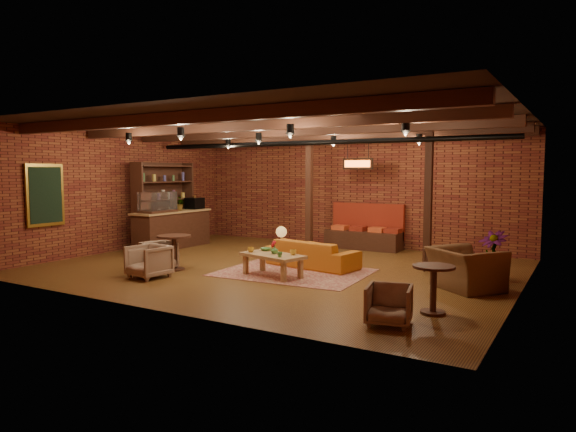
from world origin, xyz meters
The scene contains 29 objects.
floor centered at (0.00, 0.00, 0.00)m, with size 10.00×10.00×0.00m, color #3D1E0F.
ceiling centered at (0.00, 0.00, 3.20)m, with size 10.00×8.00×0.02m, color black.
wall_back centered at (0.00, 4.00, 1.60)m, with size 10.00×0.02×3.20m, color maroon.
wall_front centered at (0.00, -4.00, 1.60)m, with size 10.00×0.02×3.20m, color maroon.
wall_left centered at (-5.00, 0.00, 1.60)m, with size 0.02×8.00×3.20m, color maroon.
wall_right centered at (5.00, 0.00, 1.60)m, with size 0.02×8.00×3.20m, color maroon.
ceiling_beams centered at (0.00, 0.00, 3.08)m, with size 9.80×6.40×0.22m, color #331A11, non-canonical shape.
ceiling_pipe centered at (0.00, 1.60, 2.85)m, with size 0.12×0.12×9.60m, color black.
post_left centered at (-0.60, 2.60, 1.60)m, with size 0.16×0.16×3.20m, color #331A11.
post_right centered at (2.80, 2.00, 1.60)m, with size 0.16×0.16×3.20m, color #331A11.
service_counter centered at (-4.10, 1.00, 0.80)m, with size 0.80×2.50×1.60m, color #331A11, non-canonical shape.
plant_counter centered at (-4.00, 1.20, 1.22)m, with size 0.35×0.39×0.30m, color #337F33.
shelving_hutch centered at (-4.50, 1.10, 1.20)m, with size 0.52×2.00×2.40m, color #331A11, non-canonical shape.
chalkboard_menu centered at (-4.93, -2.30, 1.60)m, with size 0.08×0.96×1.46m, color black.
banquette centered at (0.60, 3.55, 0.50)m, with size 2.10×0.70×1.00m, color maroon, non-canonical shape.
service_sign centered at (0.60, 3.10, 2.35)m, with size 0.86×0.06×0.30m, color orange.
ceiling_spotlights centered at (0.00, 0.00, 2.86)m, with size 6.40×4.40×0.28m, color black, non-canonical shape.
rug centered at (0.62, -0.35, 0.01)m, with size 3.05×2.33×0.01m, color maroon.
sofa centered at (0.67, 0.40, 0.31)m, with size 2.11×0.82×0.62m, color #B15F18.
coffee_table centered at (0.42, -0.90, 0.41)m, with size 1.47×0.98×0.71m.
side_table_lamp centered at (-0.37, 0.76, 0.64)m, with size 0.49×0.49×0.83m.
round_table_left centered at (-1.78, -1.42, 0.52)m, with size 0.73×0.73×0.76m.
armchair_a centered at (-2.10, -1.56, 0.34)m, with size 0.66×0.62×0.68m, color #B7A68E.
armchair_b centered at (-1.66, -2.29, 0.37)m, with size 0.71×0.67×0.73m, color #B7A68E.
armchair_right centered at (4.08, -0.12, 0.51)m, with size 1.16×0.76×1.02m, color brown.
side_table_book centered at (3.19, 1.32, 0.46)m, with size 0.53×0.53×0.52m.
round_table_right centered at (4.00, -2.00, 0.49)m, with size 0.63×0.63×0.74m.
armchair_far centered at (3.62, -2.89, 0.31)m, with size 0.61×0.57×0.63m, color #B7A68E.
plant_tall centered at (4.39, 0.87, 1.50)m, with size 1.68×1.68×2.99m, color #4C7F4C.
Camera 1 is at (5.98, -9.67, 2.15)m, focal length 32.00 mm.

